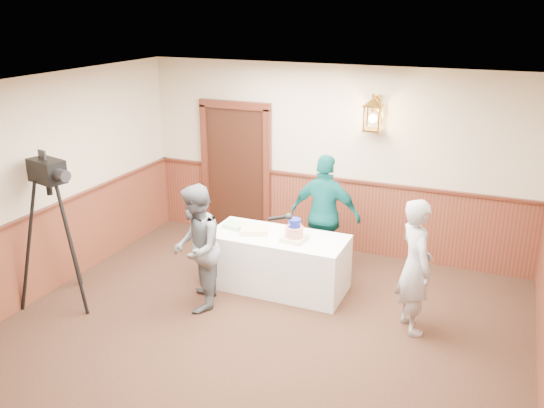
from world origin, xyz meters
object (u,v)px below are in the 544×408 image
Objects in this scene: display_table at (278,262)px; baker at (415,266)px; interviewer at (196,248)px; tiered_cake at (294,232)px; assistant_p at (325,215)px; sheet_cake_yellow at (254,230)px; sheet_cake_green at (234,226)px; tv_camera_rig at (56,241)px.

baker reaches higher than display_table.
display_table is 1.13× the size of interviewer.
baker is (1.57, -0.27, -0.07)m from tiered_cake.
sheet_cake_yellow is at bearing 46.35° from assistant_p.
interviewer is at bearing -129.89° from display_table.
sheet_cake_green is at bearing 33.98° from assistant_p.
assistant_p reaches higher than display_table.
assistant_p reaches higher than sheet_cake_yellow.
interviewer is at bearing -141.28° from tiered_cake.
baker is 1.76m from assistant_p.
assistant_p is at bearing 32.68° from sheet_cake_green.
tiered_cake is at bearing -17.28° from display_table.
assistant_p is at bearing 78.52° from tiered_cake.
interviewer is at bearing 34.15° from tv_camera_rig.
tiered_cake reaches higher than sheet_cake_yellow.
tiered_cake is at bearing 79.82° from assistant_p.
baker is 0.85× the size of tv_camera_rig.
interviewer is (-0.98, -0.78, -0.07)m from tiered_cake.
tiered_cake is at bearing 105.78° from interviewer.
tiered_cake is at bearing 48.00° from baker.
sheet_cake_green is (-0.90, 0.10, -0.09)m from tiered_cake.
interviewer is (-0.72, -0.86, 0.42)m from display_table.
sheet_cake_yellow is at bearing -10.45° from sheet_cake_green.
assistant_p reaches higher than sheet_cake_green.
sheet_cake_green is 0.89m from interviewer.
interviewer is 2.60m from baker.
tiered_cake is 0.20× the size of interviewer.
assistant_p reaches higher than interviewer.
tv_camera_rig reaches higher than sheet_cake_green.
tv_camera_rig is at bearing 72.35° from baker.
tiered_cake is 1.25m from interviewer.
assistant_p reaches higher than baker.
display_table is at bearing 162.72° from tiered_cake.
interviewer is at bearing -94.68° from sheet_cake_green.
interviewer reaches higher than sheet_cake_yellow.
baker is at bearing 144.59° from assistant_p.
sheet_cake_yellow is 1.35× the size of sheet_cake_green.
baker is (1.82, -0.35, 0.43)m from display_table.
display_table is 1.20m from interviewer.
display_table is at bearing 6.68° from sheet_cake_yellow.
sheet_cake_yellow reaches higher than display_table.
display_table is at bearing 60.77° from assistant_p.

